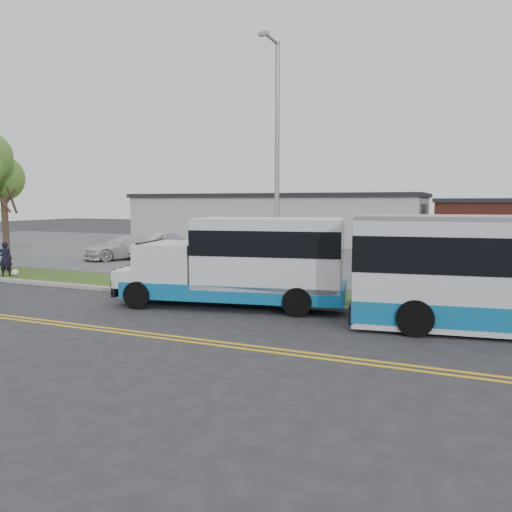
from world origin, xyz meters
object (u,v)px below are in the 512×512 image
at_px(pedestrian, 5,259).
at_px(parked_car_b, 126,247).
at_px(shuttle_bus, 247,259).
at_px(parked_car_a, 153,245).
at_px(tree_west, 3,173).
at_px(streetlight_near, 276,160).

height_order(pedestrian, parked_car_b, pedestrian).
bearing_deg(shuttle_bus, parked_car_a, 125.58).
relative_size(tree_west, pedestrian, 4.17).
height_order(shuttle_bus, parked_car_a, shuttle_bus).
xyz_separation_m(streetlight_near, parked_car_b, (-12.89, 7.41, -4.39)).
relative_size(shuttle_bus, parked_car_a, 1.80).
xyz_separation_m(parked_car_a, parked_car_b, (-0.96, -1.59, -0.03)).
xyz_separation_m(pedestrian, parked_car_a, (1.65, 9.83, -0.06)).
bearing_deg(parked_car_a, parked_car_b, -111.99).
bearing_deg(tree_west, streetlight_near, -1.80).
relative_size(streetlight_near, parked_car_a, 2.03).
distance_m(shuttle_bus, parked_car_b, 15.87).
bearing_deg(pedestrian, parked_car_b, -137.97).
bearing_deg(parked_car_b, pedestrian, -65.00).
distance_m(streetlight_near, pedestrian, 14.28).
xyz_separation_m(shuttle_bus, parked_car_a, (-11.69, 11.14, -0.79)).
xyz_separation_m(tree_west, shuttle_bus, (14.75, -2.62, -3.47)).
bearing_deg(tree_west, shuttle_bus, -10.06).
bearing_deg(tree_west, parked_car_a, 70.24).
relative_size(parked_car_a, parked_car_b, 0.92).
bearing_deg(pedestrian, streetlight_near, 140.36).
bearing_deg(streetlight_near, shuttle_bus, -96.59).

